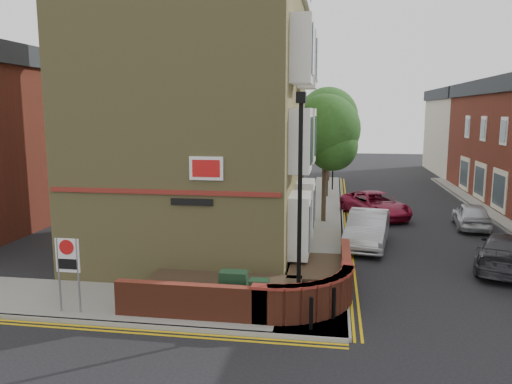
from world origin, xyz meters
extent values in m
plane|color=black|center=(0.00, 0.00, 0.00)|extent=(120.00, 120.00, 0.00)
cube|color=gray|center=(-3.50, 1.50, 0.06)|extent=(13.00, 3.00, 0.12)
cube|color=gray|center=(2.00, 16.00, 0.06)|extent=(2.00, 32.00, 0.12)
cube|color=gray|center=(-3.50, 0.00, 0.06)|extent=(13.00, 0.15, 0.12)
cube|color=gray|center=(3.00, 16.00, 0.06)|extent=(0.15, 32.00, 0.12)
cube|color=gray|center=(11.00, 13.00, 0.06)|extent=(0.15, 40.00, 0.12)
cube|color=gold|center=(-3.50, -0.25, 0.01)|extent=(13.00, 0.28, 0.01)
cube|color=gold|center=(3.25, 16.00, 0.01)|extent=(0.28, 32.00, 0.01)
cube|color=olive|center=(-3.00, 8.00, 5.62)|extent=(8.00, 10.00, 11.00)
cube|color=maroon|center=(-3.00, 2.97, 3.32)|extent=(7.80, 0.06, 0.15)
cube|color=white|center=(-1.50, 2.96, 4.12)|extent=(1.10, 0.05, 0.75)
cube|color=black|center=(-2.00, 2.96, 3.02)|extent=(1.40, 0.04, 0.22)
cylinder|color=black|center=(1.60, 1.20, 3.12)|extent=(0.12, 0.12, 6.00)
cylinder|color=black|center=(1.60, 1.20, 0.52)|extent=(0.20, 0.20, 0.80)
cube|color=black|center=(1.60, 1.20, 6.27)|extent=(0.25, 0.50, 0.30)
cube|color=#15311A|center=(-0.30, 1.30, 0.72)|extent=(0.80, 0.45, 1.20)
cube|color=#15311A|center=(0.50, 1.00, 0.67)|extent=(0.55, 0.40, 1.10)
cylinder|color=black|center=(2.00, 0.40, 0.57)|extent=(0.11, 0.11, 0.90)
cylinder|color=black|center=(2.60, 1.20, 0.57)|extent=(0.11, 0.11, 0.90)
cylinder|color=slate|center=(-5.30, 0.50, 1.22)|extent=(0.06, 0.06, 2.20)
cylinder|color=slate|center=(-4.70, 0.50, 1.22)|extent=(0.06, 0.06, 2.20)
cube|color=white|center=(-5.00, 0.50, 1.82)|extent=(0.72, 0.04, 1.00)
cylinder|color=red|center=(-5.00, 0.47, 2.07)|extent=(0.44, 0.02, 0.44)
cube|color=beige|center=(14.50, 38.00, 3.50)|extent=(5.00, 12.00, 7.00)
cube|color=#262A2E|center=(14.50, 38.00, 7.50)|extent=(5.40, 12.40, 1.00)
cylinder|color=#382B1E|center=(2.00, 14.00, 2.40)|extent=(0.24, 0.24, 4.55)
sphere|color=#264C19|center=(2.00, 14.00, 5.00)|extent=(3.64, 3.64, 3.64)
sphere|color=#264C19|center=(2.40, 13.70, 4.15)|extent=(2.60, 2.60, 2.60)
sphere|color=#264C19|center=(1.70, 14.40, 4.54)|extent=(2.86, 2.86, 2.86)
cylinder|color=#382B1E|center=(2.00, 22.00, 2.64)|extent=(0.24, 0.24, 5.04)
sphere|color=#264C19|center=(2.00, 22.00, 5.52)|extent=(4.03, 4.03, 4.03)
sphere|color=#264C19|center=(2.40, 21.70, 4.58)|extent=(2.88, 2.88, 2.88)
sphere|color=#264C19|center=(1.70, 22.40, 5.02)|extent=(3.17, 3.17, 3.17)
cylinder|color=#382B1E|center=(2.00, 30.00, 2.50)|extent=(0.24, 0.24, 4.76)
sphere|color=#264C19|center=(2.00, 30.00, 5.22)|extent=(3.81, 3.81, 3.81)
sphere|color=#264C19|center=(2.40, 29.70, 4.34)|extent=(2.72, 2.72, 2.72)
sphere|color=#264C19|center=(1.70, 30.40, 4.74)|extent=(2.99, 2.99, 2.99)
cylinder|color=black|center=(2.40, 25.00, 1.72)|extent=(0.10, 0.10, 3.20)
imported|color=black|center=(2.40, 25.00, 3.82)|extent=(0.20, 0.16, 1.00)
imported|color=#A5A6AC|center=(4.03, 9.64, 0.78)|extent=(2.35, 4.93, 1.56)
imported|color=maroon|center=(4.84, 16.00, 0.71)|extent=(4.21, 5.62, 1.42)
imported|color=#2C2C30|center=(9.00, 7.00, 0.69)|extent=(3.56, 5.16, 1.39)
imported|color=#B3B7BB|center=(9.49, 14.00, 0.67)|extent=(1.96, 4.06, 1.34)
camera|label=1|loc=(2.52, -12.32, 5.91)|focal=35.00mm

